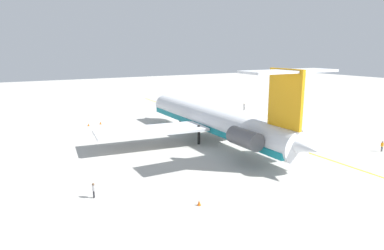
{
  "coord_description": "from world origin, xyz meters",
  "views": [
    {
      "loc": [
        -43.2,
        42.98,
        15.5
      ],
      "look_at": [
        5.31,
        15.16,
        3.1
      ],
      "focal_mm": 31.97,
      "sensor_mm": 36.0,
      "label": 1
    }
  ],
  "objects_px": {
    "main_jetliner": "(216,121)",
    "safety_cone_wingtip": "(199,203)",
    "ground_crew_portside": "(382,145)",
    "safety_cone_tail": "(101,123)",
    "ground_crew_near_nose": "(93,189)",
    "ground_crew_near_tail": "(244,106)",
    "safety_cone_nose": "(89,125)"
  },
  "relations": [
    {
      "from": "ground_crew_near_nose",
      "to": "ground_crew_portside",
      "type": "height_order",
      "value": "ground_crew_near_nose"
    },
    {
      "from": "safety_cone_nose",
      "to": "safety_cone_tail",
      "type": "height_order",
      "value": "same"
    },
    {
      "from": "ground_crew_near_nose",
      "to": "safety_cone_tail",
      "type": "distance_m",
      "value": 37.81
    },
    {
      "from": "main_jetliner",
      "to": "safety_cone_tail",
      "type": "relative_size",
      "value": 82.12
    },
    {
      "from": "ground_crew_near_nose",
      "to": "ground_crew_portside",
      "type": "bearing_deg",
      "value": 41.69
    },
    {
      "from": "safety_cone_nose",
      "to": "safety_cone_wingtip",
      "type": "xyz_separation_m",
      "value": [
        -42.97,
        -0.89,
        0.0
      ]
    },
    {
      "from": "ground_crew_portside",
      "to": "safety_cone_tail",
      "type": "height_order",
      "value": "ground_crew_portside"
    },
    {
      "from": "ground_crew_portside",
      "to": "safety_cone_tail",
      "type": "xyz_separation_m",
      "value": [
        41.44,
        32.53,
        -0.77
      ]
    },
    {
      "from": "safety_cone_nose",
      "to": "ground_crew_near_tail",
      "type": "bearing_deg",
      "value": -91.27
    },
    {
      "from": "ground_crew_portside",
      "to": "safety_cone_wingtip",
      "type": "xyz_separation_m",
      "value": [
        -1.98,
        34.25,
        -0.77
      ]
    },
    {
      "from": "ground_crew_near_nose",
      "to": "safety_cone_wingtip",
      "type": "distance_m",
      "value": 11.35
    },
    {
      "from": "safety_cone_tail",
      "to": "ground_crew_near_nose",
      "type": "bearing_deg",
      "value": 163.81
    },
    {
      "from": "safety_cone_tail",
      "to": "ground_crew_near_tail",
      "type": "bearing_deg",
      "value": -92.03
    },
    {
      "from": "safety_cone_nose",
      "to": "safety_cone_tail",
      "type": "bearing_deg",
      "value": -80.44
    },
    {
      "from": "safety_cone_nose",
      "to": "ground_crew_portside",
      "type": "bearing_deg",
      "value": -139.4
    },
    {
      "from": "ground_crew_near_nose",
      "to": "ground_crew_portside",
      "type": "relative_size",
      "value": 1.02
    },
    {
      "from": "ground_crew_near_nose",
      "to": "safety_cone_tail",
      "type": "xyz_separation_m",
      "value": [
        36.31,
        -10.54,
        -0.79
      ]
    },
    {
      "from": "ground_crew_portside",
      "to": "safety_cone_tail",
      "type": "relative_size",
      "value": 3.0
    },
    {
      "from": "main_jetliner",
      "to": "ground_crew_portside",
      "type": "relative_size",
      "value": 27.38
    },
    {
      "from": "ground_crew_near_tail",
      "to": "safety_cone_tail",
      "type": "height_order",
      "value": "ground_crew_near_tail"
    },
    {
      "from": "main_jetliner",
      "to": "safety_cone_wingtip",
      "type": "bearing_deg",
      "value": 143.44
    },
    {
      "from": "safety_cone_wingtip",
      "to": "ground_crew_near_tail",
      "type": "bearing_deg",
      "value": -42.83
    },
    {
      "from": "safety_cone_wingtip",
      "to": "safety_cone_tail",
      "type": "distance_m",
      "value": 43.45
    },
    {
      "from": "safety_cone_tail",
      "to": "main_jetliner",
      "type": "bearing_deg",
      "value": -150.37
    },
    {
      "from": "ground_crew_portside",
      "to": "safety_cone_tail",
      "type": "distance_m",
      "value": 52.68
    },
    {
      "from": "ground_crew_near_nose",
      "to": "safety_cone_tail",
      "type": "height_order",
      "value": "ground_crew_near_nose"
    },
    {
      "from": "ground_crew_portside",
      "to": "safety_cone_wingtip",
      "type": "relative_size",
      "value": 3.0
    },
    {
      "from": "ground_crew_portside",
      "to": "safety_cone_wingtip",
      "type": "distance_m",
      "value": 34.32
    },
    {
      "from": "safety_cone_tail",
      "to": "ground_crew_portside",
      "type": "bearing_deg",
      "value": -141.87
    },
    {
      "from": "main_jetliner",
      "to": "ground_crew_near_nose",
      "type": "xyz_separation_m",
      "value": [
        -12.63,
        24.01,
        -2.53
      ]
    },
    {
      "from": "main_jetliner",
      "to": "ground_crew_near_tail",
      "type": "xyz_separation_m",
      "value": [
        22.35,
        -23.83,
        -2.46
      ]
    },
    {
      "from": "safety_cone_tail",
      "to": "safety_cone_wingtip",
      "type": "bearing_deg",
      "value": 177.73
    }
  ]
}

